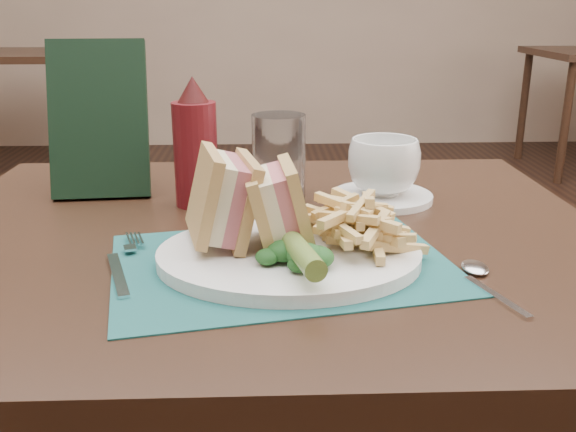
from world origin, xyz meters
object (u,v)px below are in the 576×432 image
(drinking_glass, at_px, (279,159))
(plate, at_px, (289,256))
(ketchup_bottle, at_px, (195,142))
(check_presenter, at_px, (99,119))
(placemat, at_px, (282,263))
(sandwich_half_a, at_px, (204,198))
(table_bg_left, at_px, (12,115))
(coffee_cup, at_px, (384,166))
(saucer, at_px, (382,197))
(sandwich_half_b, at_px, (259,205))

(drinking_glass, bearing_deg, plate, -88.63)
(ketchup_bottle, xyz_separation_m, check_presenter, (-0.15, 0.07, 0.02))
(placemat, xyz_separation_m, sandwich_half_a, (-0.09, 0.02, 0.07))
(table_bg_left, height_order, coffee_cup, coffee_cup)
(coffee_cup, relative_size, ketchup_bottle, 0.57)
(plate, height_order, saucer, plate)
(ketchup_bottle, relative_size, check_presenter, 0.78)
(table_bg_left, relative_size, check_presenter, 3.78)
(plate, xyz_separation_m, drinking_glass, (-0.01, 0.24, 0.06))
(coffee_cup, distance_m, drinking_glass, 0.16)
(placemat, bearing_deg, check_presenter, 132.05)
(check_presenter, bearing_deg, coffee_cup, -11.91)
(ketchup_bottle, bearing_deg, coffee_cup, 2.36)
(saucer, height_order, ketchup_bottle, ketchup_bottle)
(sandwich_half_a, bearing_deg, drinking_glass, 55.39)
(plate, distance_m, coffee_cup, 0.29)
(sandwich_half_a, xyz_separation_m, coffee_cup, (0.25, 0.22, -0.02))
(sandwich_half_b, xyz_separation_m, check_presenter, (-0.24, 0.28, 0.05))
(plate, bearing_deg, coffee_cup, 58.59)
(sandwich_half_a, relative_size, coffee_cup, 1.04)
(table_bg_left, distance_m, plate, 3.63)
(saucer, bearing_deg, sandwich_half_a, -138.38)
(placemat, bearing_deg, coffee_cup, 56.97)
(table_bg_left, relative_size, saucer, 6.00)
(sandwich_half_b, distance_m, check_presenter, 0.37)
(table_bg_left, xyz_separation_m, sandwich_half_b, (1.52, -3.24, 0.44))
(placemat, relative_size, sandwich_half_a, 3.43)
(check_presenter, bearing_deg, saucer, -11.91)
(coffee_cup, bearing_deg, ketchup_bottle, -177.64)
(plate, relative_size, check_presenter, 1.26)
(sandwich_half_a, bearing_deg, coffee_cup, 29.58)
(drinking_glass, distance_m, check_presenter, 0.28)
(drinking_glass, bearing_deg, check_presenter, 168.25)
(drinking_glass, xyz_separation_m, check_presenter, (-0.27, 0.06, 0.05))
(sandwich_half_a, xyz_separation_m, check_presenter, (-0.18, 0.27, 0.04))
(coffee_cup, distance_m, ketchup_bottle, 0.28)
(coffee_cup, height_order, ketchup_bottle, ketchup_bottle)
(sandwich_half_b, bearing_deg, drinking_glass, 78.81)
(saucer, relative_size, check_presenter, 0.63)
(table_bg_left, distance_m, drinking_glass, 3.42)
(drinking_glass, height_order, ketchup_bottle, ketchup_bottle)
(sandwich_half_a, relative_size, check_presenter, 0.46)
(saucer, bearing_deg, sandwich_half_b, -128.82)
(table_bg_left, relative_size, coffee_cup, 8.47)
(sandwich_half_a, xyz_separation_m, ketchup_bottle, (-0.03, 0.21, 0.02))
(drinking_glass, bearing_deg, sandwich_half_b, -96.93)
(table_bg_left, distance_m, sandwich_half_b, 3.61)
(sandwich_half_b, bearing_deg, ketchup_bottle, 108.90)
(placemat, xyz_separation_m, drinking_glass, (0.00, 0.24, 0.06))
(sandwich_half_a, height_order, drinking_glass, drinking_glass)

